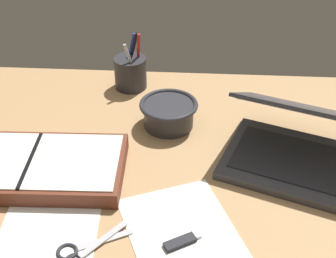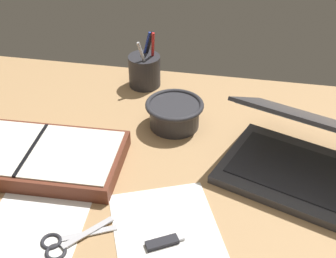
# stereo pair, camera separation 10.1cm
# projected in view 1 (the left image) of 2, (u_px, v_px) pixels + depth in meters

# --- Properties ---
(desk_top) EXTENTS (1.40, 1.00, 0.02)m
(desk_top) POSITION_uv_depth(u_px,v_px,m) (142.00, 192.00, 0.97)
(desk_top) COLOR tan
(desk_top) RESTS_ON ground
(laptop) EXTENTS (0.40, 0.37, 0.17)m
(laptop) POSITION_uv_depth(u_px,v_px,m) (305.00, 146.00, 1.00)
(laptop) COLOR #38383D
(laptop) RESTS_ON desk_top
(bowl) EXTENTS (0.14, 0.14, 0.06)m
(bowl) POSITION_uv_depth(u_px,v_px,m) (169.00, 113.00, 1.13)
(bowl) COLOR #2D2D33
(bowl) RESTS_ON desk_top
(pen_cup) EXTENTS (0.09, 0.09, 0.16)m
(pen_cup) POSITION_uv_depth(u_px,v_px,m) (131.00, 72.00, 1.27)
(pen_cup) COLOR #28282D
(pen_cup) RESTS_ON desk_top
(planner) EXTENTS (0.40, 0.22, 0.04)m
(planner) POSITION_uv_depth(u_px,v_px,m) (32.00, 167.00, 0.99)
(planner) COLOR brown
(planner) RESTS_ON desk_top
(scissors) EXTENTS (0.13, 0.12, 0.01)m
(scissors) POSITION_uv_depth(u_px,v_px,m) (80.00, 252.00, 0.82)
(scissors) COLOR #B7B7BC
(scissors) RESTS_ON desk_top
(paper_sheet_front) EXTENTS (0.28, 0.33, 0.00)m
(paper_sheet_front) POSITION_uv_depth(u_px,v_px,m) (186.00, 239.00, 0.85)
(paper_sheet_front) COLOR white
(paper_sheet_front) RESTS_ON desk_top
(paper_sheet_beside_planner) EXTENTS (0.20, 0.26, 0.00)m
(paper_sheet_beside_planner) POSITION_uv_depth(u_px,v_px,m) (48.00, 235.00, 0.86)
(paper_sheet_beside_planner) COLOR white
(paper_sheet_beside_planner) RESTS_ON desk_top
(usb_drive) EXTENTS (0.07, 0.05, 0.01)m
(usb_drive) POSITION_uv_depth(u_px,v_px,m) (181.00, 242.00, 0.84)
(usb_drive) COLOR black
(usb_drive) RESTS_ON desk_top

